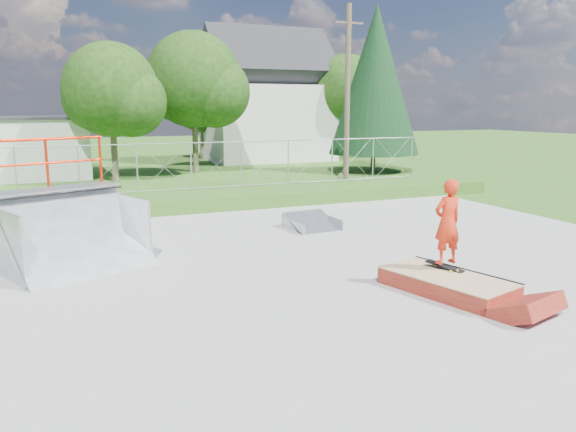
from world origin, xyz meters
The scene contains 16 objects.
ground centered at (0.00, 0.00, 0.00)m, with size 120.00×120.00×0.00m, color #2C631C.
concrete_pad centered at (0.00, 0.00, 0.02)m, with size 20.00×16.00×0.04m, color #989895.
grass_berm centered at (0.00, 9.50, 0.25)m, with size 24.00×3.00×0.50m, color #2C631C.
grind_box centered at (2.10, -1.95, 0.19)m, with size 1.86×2.79×0.38m.
quarter_pipe centered at (-4.53, 2.77, 1.45)m, with size 2.90×2.46×2.90m, color #94969B, non-canonical shape.
flat_bank_ramp centered at (2.20, 4.40, 0.21)m, with size 1.37×1.46×0.42m, color #94969B, non-canonical shape.
skateboard centered at (2.34, -1.57, 0.42)m, with size 0.22×0.80×0.02m, color black.
skater centered at (2.34, -1.57, 1.28)m, with size 0.63×0.41×1.72m, color red.
chain_link_fence centered at (0.00, 10.50, 1.40)m, with size 20.00×0.06×1.80m, color #A0A2A8, non-canonical shape.
gable_house centered at (9.00, 26.00, 3.84)m, with size 8.40×6.08×8.94m.
utility_pole centered at (7.50, 12.00, 4.00)m, with size 0.24×0.24×8.00m, color brown.
tree_left_near centered at (-1.75, 17.83, 4.24)m, with size 4.76×4.48×6.65m.
tree_center centered at (2.78, 19.81, 4.85)m, with size 5.44×5.12×7.60m.
tree_right_far centered at (14.27, 23.82, 4.54)m, with size 5.10×4.80×7.12m.
tree_back_mid centered at (5.21, 27.86, 3.63)m, with size 4.08×3.84×5.70m.
conifer_tree centered at (12.00, 17.00, 5.05)m, with size 5.04×5.04×9.10m.
Camera 1 is at (-4.90, -10.45, 3.63)m, focal length 35.00 mm.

